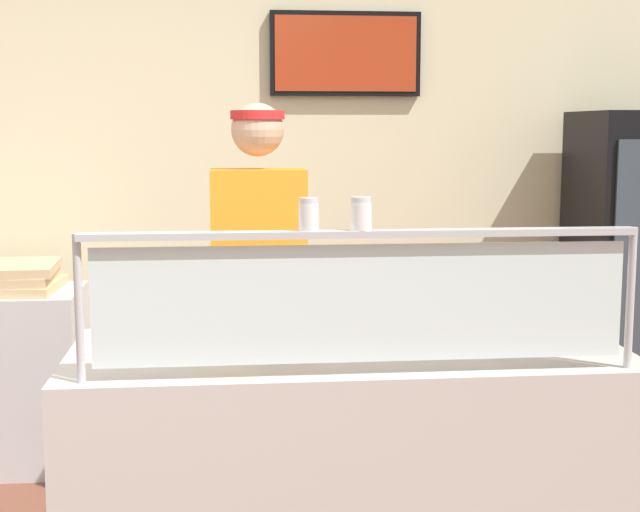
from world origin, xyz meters
TOP-DOWN VIEW (x-y plane):
  - shop_rear_unit at (0.90, 2.51)m, footprint 6.20×0.13m
  - serving_counter at (0.90, 0.38)m, footprint 1.80×0.77m
  - sneeze_guard at (0.90, 0.06)m, footprint 1.62×0.06m
  - pizza_tray at (0.68, 0.46)m, footprint 0.47×0.47m
  - pizza_server at (0.71, 0.44)m, footprint 0.13×0.29m
  - parmesan_shaker at (0.74, 0.06)m, footprint 0.06×0.06m
  - pepper_flake_shaker at (0.89, 0.06)m, footprint 0.06×0.06m
  - worker_figure at (0.64, 1.14)m, footprint 0.41×0.50m
  - drink_fridge at (2.68, 2.06)m, footprint 0.67×0.61m
  - prep_shelf at (-0.56, 2.02)m, footprint 0.70×0.55m
  - pizza_box_stack at (-0.56, 2.02)m, footprint 0.51×0.49m

SIDE VIEW (x-z plane):
  - prep_shelf at x=-0.56m, z-range 0.00..0.87m
  - serving_counter at x=0.90m, z-range 0.00..0.95m
  - drink_fridge at x=2.68m, z-range 0.00..1.75m
  - pizza_box_stack at x=-0.56m, z-range 0.87..1.01m
  - pizza_tray at x=0.68m, z-range 0.95..0.98m
  - pizza_server at x=0.71m, z-range 0.99..0.99m
  - worker_figure at x=0.64m, z-range 0.13..1.89m
  - sneeze_guard at x=0.90m, z-range 1.01..1.43m
  - shop_rear_unit at x=0.90m, z-range 0.01..2.71m
  - parmesan_shaker at x=0.74m, z-range 1.37..1.46m
  - pepper_flake_shaker at x=0.89m, z-range 1.37..1.46m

